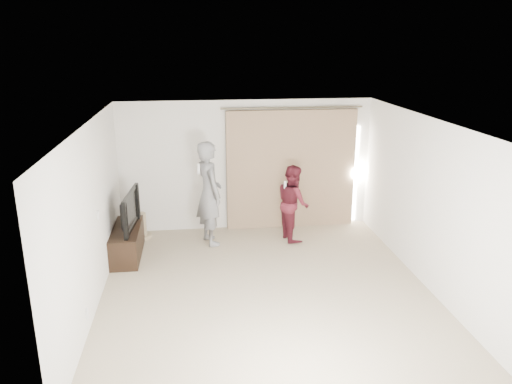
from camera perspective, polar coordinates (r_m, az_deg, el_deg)
The scene contains 10 objects.
floor at distance 7.87m, azimuth 1.16°, elevation -11.08°, with size 5.50×5.50×0.00m, color tan.
wall_back at distance 9.96m, azimuth -1.12°, elevation 3.05°, with size 5.00×0.04×2.60m, color white.
wall_left at distance 7.41m, azimuth -18.29°, elevation -2.81°, with size 0.04×5.50×2.60m.
ceiling at distance 7.02m, azimuth 1.28°, elevation 7.97°, with size 5.00×5.50×0.01m, color silver.
curtain at distance 10.05m, azimuth 4.12°, elevation 2.58°, with size 2.80×0.11×2.46m.
tv_console at distance 9.19m, azimuth -14.50°, elevation -5.55°, with size 0.47×1.36×0.52m, color black.
tv at distance 8.99m, azimuth -14.78°, elevation -2.03°, with size 1.16×0.15×0.67m, color black.
scratching_post at distance 9.96m, azimuth -12.99°, elevation -4.02°, with size 0.38×0.38×0.50m.
person_man at distance 9.27m, azimuth -5.36°, elevation -0.14°, with size 0.67×0.83×1.96m.
person_woman at distance 9.53m, azimuth 4.25°, elevation -1.21°, with size 0.66×0.79×1.46m.
Camera 1 is at (-1.04, -6.86, 3.71)m, focal length 35.00 mm.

